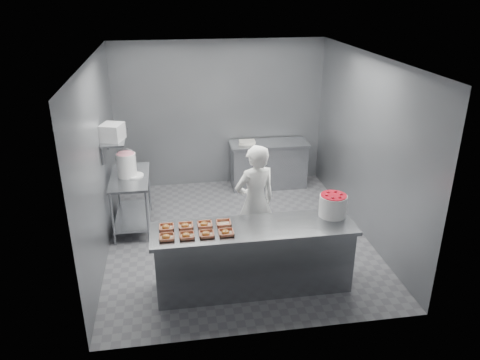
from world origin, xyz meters
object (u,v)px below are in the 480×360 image
Objects in this scene: tray_2 at (206,234)px; tray_7 at (224,223)px; tray_1 at (187,236)px; tray_6 at (205,224)px; service_counter at (254,257)px; tray_3 at (226,232)px; tray_4 at (166,227)px; worker at (255,202)px; back_counter at (268,164)px; tray_5 at (186,226)px; prep_table at (131,194)px; strawberry_tub at (333,205)px; glaze_bucket at (127,164)px; appliance at (112,132)px; tray_0 at (167,237)px.

tray_2 reaches higher than tray_7.
tray_6 is (0.24, 0.25, 0.00)m from tray_1.
service_counter is 0.61m from tray_3.
tray_3 is at bearing -161.70° from service_counter.
worker reaches higher than tray_4.
tray_4 is 0.11× the size of worker.
back_counter is 8.01× the size of tray_5.
tray_7 is at bearing 0.00° from tray_4.
prep_table is 6.40× the size of tray_3.
tray_5 is at bearing 0.00° from tray_4.
tray_2 reaches higher than prep_table.
back_counter is at bearing 93.32° from strawberry_tub.
strawberry_tub is at bearing 0.71° from tray_4.
tray_1 is at bearing 24.49° from worker.
prep_table is 6.40× the size of tray_4.
appliance reaches higher than glaze_bucket.
tray_6 is at bearing 168.63° from service_counter.
tray_3 is 1.00× the size of tray_4.
tray_1 is at bearing -117.44° from back_counter.
glaze_bucket is at bearing 120.15° from tray_6.
tray_0 is 1.00× the size of tray_3.
back_counter is 3.64m from tray_3.
appliance is (-0.97, 1.90, 0.77)m from tray_1.
worker reaches higher than tray_6.
back_counter is 4.49× the size of appliance.
tray_4 is at bearing -180.00° from tray_7.
prep_table is 6.40× the size of tray_7.
tray_0 and tray_3 have the same top height.
appliance is (-1.45, 1.90, 0.77)m from tray_3.
tray_4 is at bearing -72.28° from glaze_bucket.
tray_6 is 2.19m from appliance.
strawberry_tub is (1.69, 0.03, 0.14)m from tray_6.
worker reaches higher than tray_2.
strawberry_tub reaches higher than tray_7.
prep_table is at bearing 146.60° from strawberry_tub.
back_counter is 8.01× the size of tray_3.
tray_3 is 2.46m from glaze_bucket.
appliance is at bearing 110.93° from tray_0.
glaze_bucket reaches higher than tray_1.
tray_6 is (0.48, 0.25, 0.00)m from tray_0.
worker is at bearing 78.26° from service_counter.
tray_7 is (0.72, 0.00, -0.00)m from tray_4.
tray_1 reaches higher than back_counter.
tray_1 is (0.80, -2.07, 0.33)m from prep_table.
tray_2 is at bearing -134.67° from tray_7.
service_counter is 1.73× the size of back_counter.
glaze_bucket reaches higher than strawberry_tub.
worker is (1.25, 0.90, -0.06)m from tray_0.
tray_5 reaches higher than tray_7.
tray_2 is at bearing 0.00° from tray_1.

